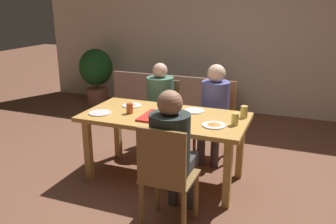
{
  "coord_description": "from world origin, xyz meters",
  "views": [
    {
      "loc": [
        1.34,
        -3.34,
        1.92
      ],
      "look_at": [
        0.0,
        0.1,
        0.75
      ],
      "focal_mm": 37.84,
      "sensor_mm": 36.0,
      "label": 1
    }
  ],
  "objects_px": {
    "person_1": "(214,104)",
    "drinking_glass_0": "(130,108)",
    "pizza_box_0": "(161,117)",
    "potted_plant": "(96,72)",
    "chair_0": "(166,176)",
    "person_2": "(158,100)",
    "plate_0": "(100,113)",
    "drinking_glass_1": "(235,119)",
    "person_0": "(172,146)",
    "dining_table": "(165,123)",
    "plate_3": "(132,105)",
    "chair_1": "(217,114)",
    "couch": "(175,101)",
    "plate_2": "(194,111)",
    "drinking_glass_2": "(244,112)",
    "plate_1": "(214,125)",
    "chair_2": "(163,112)"
  },
  "relations": [
    {
      "from": "chair_0",
      "to": "pizza_box_0",
      "type": "distance_m",
      "value": 0.88
    },
    {
      "from": "plate_2",
      "to": "drinking_glass_1",
      "type": "xyz_separation_m",
      "value": [
        0.51,
        -0.29,
        0.05
      ]
    },
    {
      "from": "plate_3",
      "to": "person_2",
      "type": "bearing_deg",
      "value": 80.2
    },
    {
      "from": "chair_0",
      "to": "person_2",
      "type": "relative_size",
      "value": 0.83
    },
    {
      "from": "dining_table",
      "to": "drinking_glass_1",
      "type": "bearing_deg",
      "value": -3.27
    },
    {
      "from": "dining_table",
      "to": "chair_0",
      "type": "relative_size",
      "value": 1.82
    },
    {
      "from": "dining_table",
      "to": "couch",
      "type": "relative_size",
      "value": 0.92
    },
    {
      "from": "pizza_box_0",
      "to": "potted_plant",
      "type": "xyz_separation_m",
      "value": [
        -2.33,
        2.43,
        -0.12
      ]
    },
    {
      "from": "chair_0",
      "to": "plate_0",
      "type": "xyz_separation_m",
      "value": [
        -1.04,
        0.67,
        0.23
      ]
    },
    {
      "from": "chair_0",
      "to": "drinking_glass_2",
      "type": "height_order",
      "value": "chair_0"
    },
    {
      "from": "person_1",
      "to": "potted_plant",
      "type": "distance_m",
      "value": 3.14
    },
    {
      "from": "drinking_glass_1",
      "to": "chair_2",
      "type": "bearing_deg",
      "value": 141.11
    },
    {
      "from": "person_1",
      "to": "plate_0",
      "type": "relative_size",
      "value": 4.89
    },
    {
      "from": "drinking_glass_0",
      "to": "drinking_glass_1",
      "type": "height_order",
      "value": "drinking_glass_1"
    },
    {
      "from": "chair_2",
      "to": "couch",
      "type": "height_order",
      "value": "chair_2"
    },
    {
      "from": "plate_2",
      "to": "potted_plant",
      "type": "distance_m",
      "value": 3.32
    },
    {
      "from": "chair_1",
      "to": "plate_3",
      "type": "height_order",
      "value": "chair_1"
    },
    {
      "from": "pizza_box_0",
      "to": "drinking_glass_0",
      "type": "height_order",
      "value": "drinking_glass_0"
    },
    {
      "from": "pizza_box_0",
      "to": "chair_1",
      "type": "bearing_deg",
      "value": 69.56
    },
    {
      "from": "plate_0",
      "to": "person_2",
      "type": "bearing_deg",
      "value": 72.79
    },
    {
      "from": "pizza_box_0",
      "to": "plate_2",
      "type": "bearing_deg",
      "value": 53.59
    },
    {
      "from": "chair_1",
      "to": "couch",
      "type": "xyz_separation_m",
      "value": [
        -1.02,
        1.25,
        -0.25
      ]
    },
    {
      "from": "drinking_glass_2",
      "to": "couch",
      "type": "distance_m",
      "value": 2.45
    },
    {
      "from": "person_1",
      "to": "drinking_glass_0",
      "type": "relative_size",
      "value": 10.5
    },
    {
      "from": "plate_1",
      "to": "person_0",
      "type": "bearing_deg",
      "value": -110.21
    },
    {
      "from": "dining_table",
      "to": "potted_plant",
      "type": "bearing_deg",
      "value": 135.06
    },
    {
      "from": "plate_0",
      "to": "drinking_glass_1",
      "type": "relative_size",
      "value": 2.01
    },
    {
      "from": "chair_0",
      "to": "drinking_glass_2",
      "type": "relative_size",
      "value": 7.72
    },
    {
      "from": "chair_1",
      "to": "drinking_glass_0",
      "type": "height_order",
      "value": "chair_1"
    },
    {
      "from": "dining_table",
      "to": "plate_3",
      "type": "bearing_deg",
      "value": 159.57
    },
    {
      "from": "dining_table",
      "to": "drinking_glass_0",
      "type": "relative_size",
      "value": 15.45
    },
    {
      "from": "pizza_box_0",
      "to": "potted_plant",
      "type": "height_order",
      "value": "potted_plant"
    },
    {
      "from": "dining_table",
      "to": "chair_1",
      "type": "distance_m",
      "value": 0.95
    },
    {
      "from": "pizza_box_0",
      "to": "plate_0",
      "type": "distance_m",
      "value": 0.68
    },
    {
      "from": "person_2",
      "to": "plate_1",
      "type": "relative_size",
      "value": 4.91
    },
    {
      "from": "person_2",
      "to": "drinking_glass_0",
      "type": "xyz_separation_m",
      "value": [
        0.01,
        -0.82,
        0.11
      ]
    },
    {
      "from": "chair_0",
      "to": "pizza_box_0",
      "type": "height_order",
      "value": "chair_0"
    },
    {
      "from": "chair_1",
      "to": "drinking_glass_2",
      "type": "relative_size",
      "value": 7.64
    },
    {
      "from": "pizza_box_0",
      "to": "plate_3",
      "type": "distance_m",
      "value": 0.55
    },
    {
      "from": "chair_0",
      "to": "chair_1",
      "type": "bearing_deg",
      "value": 90.0
    },
    {
      "from": "person_1",
      "to": "plate_2",
      "type": "distance_m",
      "value": 0.49
    },
    {
      "from": "chair_2",
      "to": "potted_plant",
      "type": "bearing_deg",
      "value": 143.36
    },
    {
      "from": "person_0",
      "to": "plate_0",
      "type": "distance_m",
      "value": 1.16
    },
    {
      "from": "person_1",
      "to": "person_2",
      "type": "xyz_separation_m",
      "value": [
        -0.74,
        0.02,
        -0.02
      ]
    },
    {
      "from": "drinking_glass_0",
      "to": "person_0",
      "type": "bearing_deg",
      "value": -41.35
    },
    {
      "from": "person_0",
      "to": "potted_plant",
      "type": "relative_size",
      "value": 1.16
    },
    {
      "from": "plate_2",
      "to": "couch",
      "type": "height_order",
      "value": "couch"
    },
    {
      "from": "person_2",
      "to": "drinking_glass_1",
      "type": "bearing_deg",
      "value": -34.48
    },
    {
      "from": "couch",
      "to": "potted_plant",
      "type": "relative_size",
      "value": 1.79
    },
    {
      "from": "person_2",
      "to": "plate_1",
      "type": "distance_m",
      "value": 1.3
    }
  ]
}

